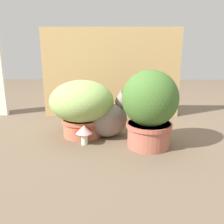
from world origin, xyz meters
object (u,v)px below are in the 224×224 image
at_px(leafy_planter, 150,107).
at_px(mushroom_ornament_red, 84,128).
at_px(cat, 111,118).
at_px(mushroom_ornament_pink, 84,131).
at_px(grass_planter, 82,105).

bearing_deg(leafy_planter, mushroom_ornament_red, 170.73).
bearing_deg(mushroom_ornament_red, cat, 31.34).
xyz_separation_m(cat, mushroom_ornament_pink, (-0.16, -0.15, -0.04)).
bearing_deg(mushroom_ornament_red, grass_planter, 101.17).
distance_m(grass_planter, mushroom_ornament_red, 0.17).
distance_m(leafy_planter, mushroom_ornament_pink, 0.42).
xyz_separation_m(leafy_planter, cat, (-0.23, 0.17, -0.12)).
height_order(leafy_planter, mushroom_ornament_red, leafy_planter).
bearing_deg(mushroom_ornament_red, mushroom_ornament_pink, -77.73).
distance_m(mushroom_ornament_pink, mushroom_ornament_red, 0.05).
bearing_deg(mushroom_ornament_pink, grass_planter, 101.49).
distance_m(leafy_planter, mushroom_ornament_red, 0.43).
relative_size(leafy_planter, mushroom_ornament_red, 3.75).
height_order(cat, mushroom_ornament_red, cat).
bearing_deg(cat, grass_planter, 177.33).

